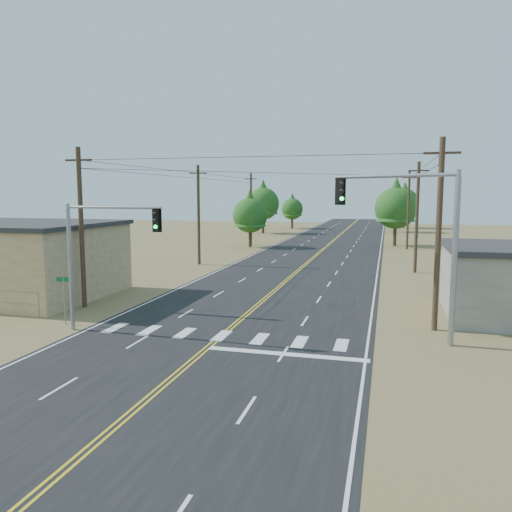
% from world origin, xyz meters
% --- Properties ---
extents(ground, '(220.00, 220.00, 0.00)m').
position_xyz_m(ground, '(0.00, 0.00, 0.00)').
color(ground, olive).
rests_on(ground, ground).
extents(road, '(15.00, 200.00, 0.02)m').
position_xyz_m(road, '(0.00, 30.00, 0.01)').
color(road, black).
rests_on(road, ground).
extents(utility_pole_left_near, '(1.80, 0.30, 10.00)m').
position_xyz_m(utility_pole_left_near, '(-10.50, 12.00, 5.12)').
color(utility_pole_left_near, '#4C3826').
rests_on(utility_pole_left_near, ground).
extents(utility_pole_left_mid, '(1.80, 0.30, 10.00)m').
position_xyz_m(utility_pole_left_mid, '(-10.50, 32.00, 5.12)').
color(utility_pole_left_mid, '#4C3826').
rests_on(utility_pole_left_mid, ground).
extents(utility_pole_left_far, '(1.80, 0.30, 10.00)m').
position_xyz_m(utility_pole_left_far, '(-10.50, 52.00, 5.12)').
color(utility_pole_left_far, '#4C3826').
rests_on(utility_pole_left_far, ground).
extents(utility_pole_right_near, '(1.80, 0.30, 10.00)m').
position_xyz_m(utility_pole_right_near, '(10.50, 12.00, 5.12)').
color(utility_pole_right_near, '#4C3826').
rests_on(utility_pole_right_near, ground).
extents(utility_pole_right_mid, '(1.80, 0.30, 10.00)m').
position_xyz_m(utility_pole_right_mid, '(10.50, 32.00, 5.12)').
color(utility_pole_right_mid, '#4C3826').
rests_on(utility_pole_right_mid, ground).
extents(utility_pole_right_far, '(1.80, 0.30, 10.00)m').
position_xyz_m(utility_pole_right_far, '(10.50, 52.00, 5.12)').
color(utility_pole_right_far, '#4C3826').
rests_on(utility_pole_right_far, ground).
extents(signal_mast_left, '(5.49, 0.62, 6.66)m').
position_xyz_m(signal_mast_left, '(-6.43, 7.11, 4.50)').
color(signal_mast_left, gray).
rests_on(signal_mast_left, ground).
extents(signal_mast_right, '(6.01, 2.85, 8.25)m').
position_xyz_m(signal_mast_right, '(9.32, 10.07, 5.55)').
color(signal_mast_right, gray).
rests_on(signal_mast_right, ground).
extents(street_sign, '(0.77, 0.21, 2.65)m').
position_xyz_m(street_sign, '(-9.04, 8.00, 1.78)').
color(street_sign, gray).
rests_on(street_sign, ground).
extents(tree_left_near, '(4.67, 4.67, 7.78)m').
position_xyz_m(tree_left_near, '(-9.92, 49.36, 4.76)').
color(tree_left_near, '#3F2D1E').
rests_on(tree_left_near, ground).
extents(tree_left_mid, '(5.86, 5.86, 9.76)m').
position_xyz_m(tree_left_mid, '(-14.00, 73.06, 5.97)').
color(tree_left_mid, '#3F2D1E').
rests_on(tree_left_mid, ground).
extents(tree_left_far, '(4.41, 4.41, 7.36)m').
position_xyz_m(tree_left_far, '(-11.21, 86.97, 4.50)').
color(tree_left_far, '#3F2D1E').
rests_on(tree_left_far, ground).
extents(tree_right_near, '(5.68, 5.68, 9.46)m').
position_xyz_m(tree_right_near, '(9.00, 56.04, 5.79)').
color(tree_right_near, '#3F2D1E').
rests_on(tree_right_near, ground).
extents(tree_right_mid, '(5.05, 5.05, 8.42)m').
position_xyz_m(tree_right_mid, '(9.36, 82.14, 5.15)').
color(tree_right_mid, '#3F2D1E').
rests_on(tree_right_mid, ground).
extents(tree_right_far, '(5.83, 5.83, 9.72)m').
position_xyz_m(tree_right_far, '(11.28, 94.51, 5.95)').
color(tree_right_far, '#3F2D1E').
rests_on(tree_right_far, ground).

